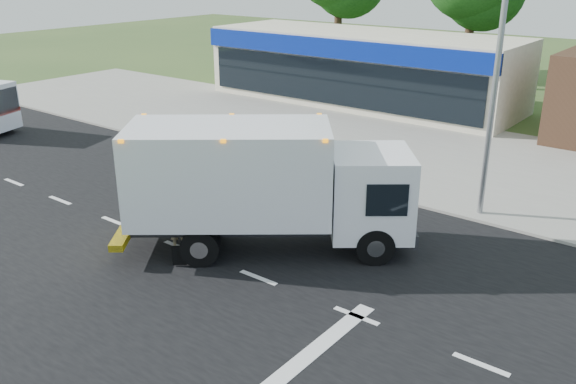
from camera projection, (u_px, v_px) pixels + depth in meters
name	position (u px, v px, depth m)	size (l,w,h in m)	color
ground	(258.00, 278.00, 15.95)	(120.00, 120.00, 0.00)	#385123
road_asphalt	(258.00, 278.00, 15.95)	(60.00, 14.00, 0.02)	black
sidewalk	(405.00, 189.00, 22.00)	(60.00, 2.40, 0.12)	gray
parking_apron	(468.00, 153.00, 26.31)	(60.00, 9.00, 0.02)	gray
lane_markings	(265.00, 317.00, 14.18)	(55.20, 7.00, 0.01)	silver
ems_box_truck	(262.00, 179.00, 16.93)	(8.01, 7.05, 3.64)	black
emergency_worker	(179.00, 221.00, 17.17)	(0.76, 0.71, 1.86)	tan
retail_strip_mall	(362.00, 67.00, 35.12)	(18.00, 6.20, 4.00)	beige
traffic_signal_pole	(477.00, 61.00, 18.48)	(3.51, 0.25, 8.00)	gray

